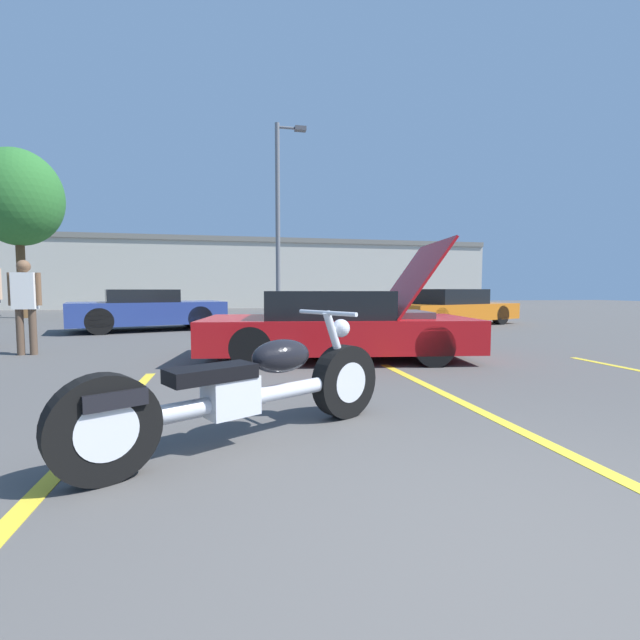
{
  "coord_description": "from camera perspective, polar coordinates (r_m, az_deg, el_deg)",
  "views": [
    {
      "loc": [
        -1.15,
        -1.28,
        1.13
      ],
      "look_at": [
        -0.18,
        3.34,
        0.8
      ],
      "focal_mm": 24.0,
      "sensor_mm": 36.0,
      "label": 1
    }
  ],
  "objects": [
    {
      "name": "far_building",
      "position": [
        28.87,
        -9.67,
        6.36
      ],
      "size": [
        32.0,
        4.2,
        4.4
      ],
      "color": "beige",
      "rests_on": "ground"
    },
    {
      "name": "motorcycle",
      "position": [
        3.23,
        -9.6,
        -9.27
      ],
      "size": [
        2.37,
        1.42,
        0.96
      ],
      "rotation": [
        0.0,
        0.0,
        0.51
      ],
      "color": "black",
      "rests_on": "ground"
    },
    {
      "name": "ground_plane",
      "position": [
        2.06,
        28.87,
        -29.81
      ],
      "size": [
        80.0,
        80.0,
        0.0
      ],
      "primitive_type": "plane",
      "color": "#514F4C"
    },
    {
      "name": "parked_car_right_row",
      "position": [
        14.54,
        17.15,
        1.55
      ],
      "size": [
        4.91,
        3.17,
        1.16
      ],
      "rotation": [
        0.0,
        0.0,
        0.34
      ],
      "color": "orange",
      "rests_on": "ground"
    },
    {
      "name": "light_pole",
      "position": [
        17.21,
        -5.38,
        14.08
      ],
      "size": [
        1.21,
        0.28,
        7.52
      ],
      "color": "slate",
      "rests_on": "ground"
    },
    {
      "name": "parked_car_left_row",
      "position": [
        12.99,
        -22.03,
        1.23
      ],
      "size": [
        4.38,
        2.86,
        1.15
      ],
      "rotation": [
        0.0,
        0.0,
        0.28
      ],
      "color": "navy",
      "rests_on": "ground"
    },
    {
      "name": "parking_stripe_middle",
      "position": [
        3.63,
        -29.26,
        -14.6
      ],
      "size": [
        0.12,
        5.55,
        0.01
      ],
      "primitive_type": "cube",
      "color": "yellow",
      "rests_on": "ground"
    },
    {
      "name": "show_car_hood_open",
      "position": [
        7.07,
        2.42,
        -0.71
      ],
      "size": [
        4.55,
        2.55,
        1.93
      ],
      "rotation": [
        0.0,
        0.0,
        -0.15
      ],
      "color": "red",
      "rests_on": "ground"
    },
    {
      "name": "tree_background",
      "position": [
        21.33,
        -35.32,
        13.13
      ],
      "size": [
        3.3,
        3.3,
        6.7
      ],
      "color": "brown",
      "rests_on": "ground"
    },
    {
      "name": "spectator_by_show_car",
      "position": [
        9.0,
        -34.66,
        2.33
      ],
      "size": [
        0.52,
        0.22,
        1.65
      ],
      "color": "brown",
      "rests_on": "ground"
    },
    {
      "name": "parking_stripe_back",
      "position": [
        4.15,
        22.38,
        -12.06
      ],
      "size": [
        0.12,
        5.55,
        0.01
      ],
      "primitive_type": "cube",
      "color": "yellow",
      "rests_on": "ground"
    }
  ]
}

